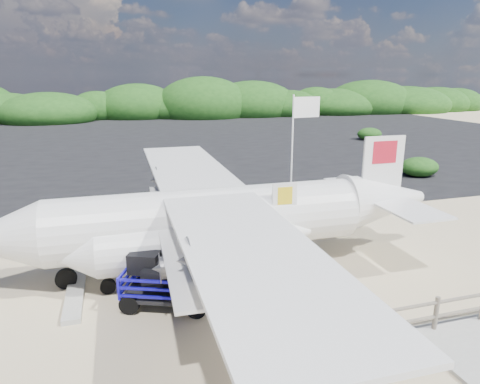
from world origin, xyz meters
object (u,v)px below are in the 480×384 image
object	(u,v)px
crew_a	(173,217)
aircraft_large	(288,156)
flagpole	(289,241)
signboard	(265,270)
crew_b	(160,217)
baggage_cart	(168,306)

from	to	relation	value
crew_a	aircraft_large	distance (m)	19.30
flagpole	signboard	size ratio (longest dim) A/B	3.73
crew_b	flagpole	bearing A→B (deg)	158.28
aircraft_large	crew_b	bearing A→B (deg)	53.07
aircraft_large	crew_a	bearing A→B (deg)	54.12
baggage_cart	signboard	size ratio (longest dim) A/B	1.72
baggage_cart	flagpole	size ratio (longest dim) A/B	0.46
baggage_cart	aircraft_large	xyz separation A→B (m)	(12.42, 20.60, 0.00)
crew_a	aircraft_large	bearing A→B (deg)	-111.18
flagpole	signboard	bearing A→B (deg)	-129.92
baggage_cart	flagpole	distance (m)	6.38
signboard	crew_b	bearing A→B (deg)	108.14
signboard	baggage_cart	bearing A→B (deg)	-179.47
baggage_cart	flagpole	world-z (taller)	flagpole
flagpole	crew_a	bearing A→B (deg)	160.33
crew_a	aircraft_large	world-z (taller)	aircraft_large
signboard	crew_a	size ratio (longest dim) A/B	0.83
crew_a	crew_b	bearing A→B (deg)	22.73
signboard	aircraft_large	xyz separation A→B (m)	(8.96, 19.19, 0.00)
baggage_cart	flagpole	xyz separation A→B (m)	(5.28, 3.58, 0.00)
crew_b	aircraft_large	distance (m)	19.65
flagpole	signboard	world-z (taller)	flagpole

